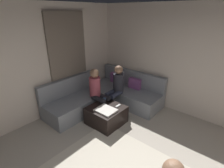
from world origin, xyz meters
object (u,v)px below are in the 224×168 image
object	(u,v)px
person_on_couch_back	(116,86)
person_on_couch_side	(98,90)
coffee_mug	(104,100)
ottoman	(106,115)
sectional_couch	(106,96)
game_remote	(118,106)

from	to	relation	value
person_on_couch_back	person_on_couch_side	world-z (taller)	same
coffee_mug	ottoman	bearing A→B (deg)	-39.29
person_on_couch_side	sectional_couch	bearing A→B (deg)	-161.59
game_remote	person_on_couch_back	world-z (taller)	person_on_couch_back
game_remote	person_on_couch_side	xyz separation A→B (m)	(-0.63, -0.03, 0.23)
ottoman	person_on_couch_side	distance (m)	0.66
person_on_couch_back	ottoman	bearing A→B (deg)	110.56
ottoman	person_on_couch_side	world-z (taller)	person_on_couch_side
person_on_couch_back	sectional_couch	bearing A→B (deg)	9.30
sectional_couch	person_on_couch_side	world-z (taller)	person_on_couch_side
sectional_couch	person_on_couch_back	distance (m)	0.51
coffee_mug	game_remote	world-z (taller)	coffee_mug
game_remote	ottoman	bearing A→B (deg)	-129.29
sectional_couch	person_on_couch_side	bearing A→B (deg)	-71.59
coffee_mug	person_on_couch_side	bearing A→B (deg)	178.58
person_on_couch_side	person_on_couch_back	bearing A→B (deg)	159.31
person_on_couch_side	coffee_mug	bearing A→B (deg)	88.58
coffee_mug	person_on_couch_back	xyz separation A→B (m)	(-0.04, 0.50, 0.19)
game_remote	sectional_couch	bearing A→B (deg)	152.09
sectional_couch	coffee_mug	xyz separation A→B (m)	(0.37, -0.45, 0.19)
coffee_mug	sectional_couch	bearing A→B (deg)	129.68
game_remote	person_on_couch_back	bearing A→B (deg)	133.24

